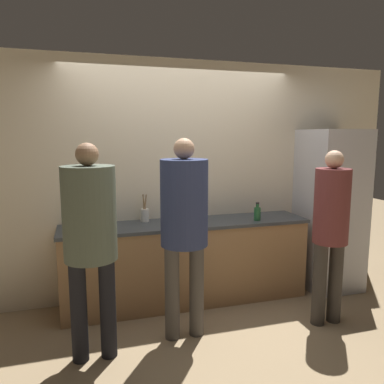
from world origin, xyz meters
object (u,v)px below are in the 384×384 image
at_px(refrigerator, 330,210).
at_px(fruit_bowl, 184,216).
at_px(person_center, 184,217).
at_px(person_left, 90,229).
at_px(utensil_crock, 145,214).
at_px(person_right, 331,225).
at_px(bottle_amber, 204,213).
at_px(bottle_green, 257,213).
at_px(cup_red, 188,222).

xyz_separation_m(refrigerator, fruit_bowl, (-1.73, 0.16, -0.01)).
xyz_separation_m(person_center, fruit_bowl, (0.22, 0.79, -0.17)).
xyz_separation_m(person_left, utensil_crock, (0.58, 0.97, -0.11)).
height_order(person_right, utensil_crock, person_right).
bearing_deg(utensil_crock, bottle_amber, -16.52).
bearing_deg(bottle_amber, person_right, -39.96).
height_order(refrigerator, person_left, refrigerator).
relative_size(person_center, bottle_green, 9.00).
bearing_deg(refrigerator, fruit_bowl, 174.84).
height_order(person_right, fruit_bowl, person_right).
distance_m(fruit_bowl, cup_red, 0.26).
bearing_deg(person_right, person_center, 173.92).
height_order(fruit_bowl, utensil_crock, utensil_crock).
bearing_deg(utensil_crock, person_center, -76.42).
height_order(person_center, cup_red, person_center).
xyz_separation_m(utensil_crock, bottle_amber, (0.61, -0.18, 0.01)).
relative_size(person_left, person_center, 0.98).
distance_m(fruit_bowl, bottle_green, 0.79).
xyz_separation_m(person_right, fruit_bowl, (-1.16, 0.94, -0.05)).
bearing_deg(person_center, utensil_crock, 103.58).
distance_m(refrigerator, bottle_green, 0.97).
xyz_separation_m(refrigerator, cup_red, (-1.76, -0.10, -0.01)).
height_order(fruit_bowl, cup_red, fruit_bowl).
xyz_separation_m(fruit_bowl, bottle_green, (0.75, -0.23, 0.04)).
height_order(person_center, bottle_green, person_center).
xyz_separation_m(person_right, bottle_amber, (-0.97, 0.81, 0.00)).
bearing_deg(refrigerator, utensil_crock, 174.34).
height_order(refrigerator, utensil_crock, refrigerator).
distance_m(refrigerator, fruit_bowl, 1.73).
relative_size(person_left, cup_red, 21.92).
bearing_deg(bottle_amber, refrigerator, -1.19).
relative_size(person_right, bottle_amber, 7.31).
relative_size(fruit_bowl, cup_red, 3.86).
bearing_deg(person_center, person_left, -171.30).
relative_size(person_center, cup_red, 22.32).
bearing_deg(bottle_amber, bottle_green, -10.58).
height_order(utensil_crock, bottle_amber, utensil_crock).
relative_size(utensil_crock, bottle_amber, 1.30).
relative_size(fruit_bowl, bottle_amber, 1.35).
relative_size(person_right, cup_red, 20.91).
bearing_deg(person_left, bottle_green, 21.14).
bearing_deg(refrigerator, bottle_green, -175.65).
bearing_deg(utensil_crock, cup_red, -38.96).
bearing_deg(bottle_green, person_center, -150.07).
height_order(refrigerator, cup_red, refrigerator).
bearing_deg(person_right, fruit_bowl, 141.02).
height_order(person_left, bottle_amber, person_left).
height_order(refrigerator, person_center, refrigerator).
xyz_separation_m(person_center, bottle_amber, (0.41, 0.67, -0.12)).
bearing_deg(person_right, person_left, 179.31).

